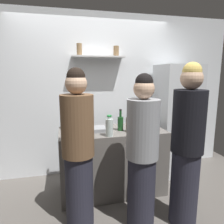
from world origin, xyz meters
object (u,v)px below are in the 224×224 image
at_px(refrigerator, 176,120).
at_px(utensil_holder, 144,123).
at_px(person_brown_jacket, 78,151).
at_px(person_grey_hoodie, 142,154).
at_px(wine_bottle_dark_glass, 157,121).
at_px(baking_pan, 93,129).
at_px(wine_bottle_green_glass, 120,123).
at_px(wine_bottle_amber_glass, 128,124).
at_px(wine_bottle_pale_glass, 65,121).
at_px(water_bottle_plastic, 109,127).
at_px(person_blonde, 187,147).

relative_size(refrigerator, utensil_holder, 8.45).
bearing_deg(person_brown_jacket, person_grey_hoodie, 111.80).
bearing_deg(wine_bottle_dark_glass, utensil_holder, 140.33).
height_order(baking_pan, wine_bottle_green_glass, wine_bottle_green_glass).
height_order(baking_pan, wine_bottle_dark_glass, wine_bottle_dark_glass).
bearing_deg(person_grey_hoodie, wine_bottle_amber_glass, -145.96).
bearing_deg(wine_bottle_pale_glass, wine_bottle_green_glass, -19.23).
height_order(refrigerator, person_grey_hoodie, refrigerator).
distance_m(wine_bottle_green_glass, person_brown_jacket, 0.83).
height_order(wine_bottle_amber_glass, water_bottle_plastic, wine_bottle_amber_glass).
height_order(wine_bottle_dark_glass, water_bottle_plastic, wine_bottle_dark_glass).
distance_m(baking_pan, wine_bottle_green_glass, 0.37).
height_order(baking_pan, water_bottle_plastic, water_bottle_plastic).
bearing_deg(wine_bottle_dark_glass, person_blonde, -90.23).
bearing_deg(wine_bottle_amber_glass, person_blonde, -56.80).
xyz_separation_m(wine_bottle_green_glass, person_grey_hoodie, (0.04, -0.69, -0.18)).
bearing_deg(wine_bottle_green_glass, wine_bottle_pale_glass, 160.77).
relative_size(wine_bottle_green_glass, wine_bottle_amber_glass, 1.04).
height_order(wine_bottle_amber_glass, person_brown_jacket, person_brown_jacket).
height_order(wine_bottle_dark_glass, person_blonde, person_blonde).
xyz_separation_m(refrigerator, baking_pan, (-1.42, -0.33, 0.02)).
bearing_deg(water_bottle_plastic, refrigerator, 25.37).
relative_size(wine_bottle_green_glass, person_blonde, 0.16).
height_order(utensil_holder, wine_bottle_green_glass, wine_bottle_green_glass).
height_order(person_brown_jacket, person_blonde, person_blonde).
bearing_deg(utensil_holder, wine_bottle_green_glass, -165.25).
xyz_separation_m(refrigerator, water_bottle_plastic, (-1.26, -0.60, 0.12)).
bearing_deg(wine_bottle_dark_glass, wine_bottle_amber_glass, -169.84).
bearing_deg(refrigerator, person_blonde, -115.10).
xyz_separation_m(baking_pan, person_grey_hoodie, (0.40, -0.74, -0.10)).
height_order(baking_pan, wine_bottle_amber_glass, wine_bottle_amber_glass).
distance_m(wine_bottle_green_glass, person_grey_hoodie, 0.72).
xyz_separation_m(refrigerator, wine_bottle_amber_glass, (-0.97, -0.47, 0.11)).
distance_m(wine_bottle_green_glass, wine_bottle_pale_glass, 0.78).
relative_size(refrigerator, baking_pan, 5.27).
xyz_separation_m(baking_pan, wine_bottle_pale_glass, (-0.37, 0.21, 0.09)).
bearing_deg(person_brown_jacket, wine_bottle_dark_glass, 149.77).
bearing_deg(water_bottle_plastic, utensil_holder, 28.99).
relative_size(water_bottle_plastic, person_grey_hoodie, 0.16).
xyz_separation_m(refrigerator, wine_bottle_pale_glass, (-1.79, -0.12, 0.11)).
xyz_separation_m(person_brown_jacket, person_blonde, (1.13, -0.23, 0.03)).
bearing_deg(baking_pan, wine_bottle_amber_glass, -18.03).
distance_m(utensil_holder, water_bottle_plastic, 0.67).
bearing_deg(wine_bottle_green_glass, utensil_holder, 14.75).
distance_m(wine_bottle_dark_glass, person_blonde, 0.76).
xyz_separation_m(wine_bottle_pale_glass, person_blonde, (1.25, -1.02, -0.12)).
height_order(wine_bottle_dark_glass, person_brown_jacket, person_brown_jacket).
xyz_separation_m(wine_bottle_dark_glass, wine_bottle_amber_glass, (-0.44, -0.08, -0.00)).
bearing_deg(person_brown_jacket, wine_bottle_green_glass, 166.58).
bearing_deg(wine_bottle_amber_glass, person_brown_jacket, -147.79).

